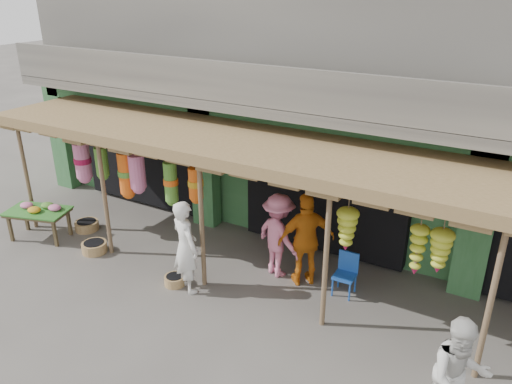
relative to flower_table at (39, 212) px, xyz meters
The scene contains 12 objects.
ground 5.95m from the flower_table, ahead, with size 80.00×80.00×0.00m, color #514C47.
building 8.40m from the flower_table, 42.23° to the left, with size 16.40×6.80×7.00m.
awning 6.17m from the flower_table, 12.63° to the left, with size 14.00×2.70×2.79m.
flower_table is the anchor object (origin of this frame).
blue_chair 7.03m from the flower_table, 11.54° to the left, with size 0.40×0.41×0.83m.
basket_left 1.65m from the flower_table, ahead, with size 0.55×0.55×0.23m, color brown.
basket_mid 1.13m from the flower_table, 53.13° to the left, with size 0.56×0.56×0.21m, color olive.
basket_right 3.93m from the flower_table, ahead, with size 0.41×0.41×0.19m, color olive.
person_front 4.21m from the flower_table, ahead, with size 0.68×0.45×1.86m, color silver.
person_right 9.27m from the flower_table, ahead, with size 0.84×0.66×1.74m, color beige.
person_vendor 6.23m from the flower_table, 12.29° to the left, with size 1.12×0.47×1.91m, color #CB6813.
person_shopper 5.63m from the flower_table, 13.88° to the left, with size 1.13×0.65×1.75m, color pink.
Camera 1 is at (3.53, -6.94, 5.56)m, focal length 35.00 mm.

